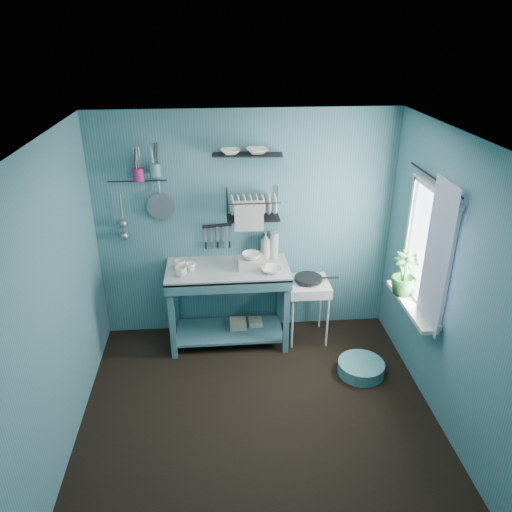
{
  "coord_description": "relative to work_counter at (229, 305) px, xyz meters",
  "views": [
    {
      "loc": [
        -0.33,
        -3.52,
        3.25
      ],
      "look_at": [
        0.05,
        0.85,
        1.2
      ],
      "focal_mm": 35.0,
      "sensor_mm": 36.0,
      "label": 1
    }
  ],
  "objects": [
    {
      "name": "mug_left",
      "position": [
        -0.48,
        -0.16,
        0.51
      ],
      "size": [
        0.12,
        0.12,
        0.1
      ],
      "primitive_type": "imported",
      "color": "white",
      "rests_on": "work_counter"
    },
    {
      "name": "curtain",
      "position": [
        1.74,
        -1.05,
        0.99
      ],
      "size": [
        0.0,
        1.35,
        1.35
      ],
      "primitive_type": "plane",
      "rotation": [
        1.57,
        0.0,
        1.57
      ],
      "color": "silver",
      "rests_on": "wall_right"
    },
    {
      "name": "knife_strip",
      "position": [
        -0.1,
        0.27,
        0.83
      ],
      "size": [
        0.32,
        0.07,
        0.03
      ],
      "primitive_type": "cube",
      "rotation": [
        0.0,
        0.0,
        0.16
      ],
      "color": "black",
      "rests_on": "wall_back"
    },
    {
      "name": "storage_tin_small",
      "position": [
        0.3,
        0.08,
        -0.36
      ],
      "size": [
        0.15,
        0.15,
        0.2
      ],
      "primitive_type": "cube",
      "color": "tan",
      "rests_on": "floor"
    },
    {
      "name": "curtain_rod",
      "position": [
        1.76,
        -0.75,
        1.59
      ],
      "size": [
        0.02,
        1.05,
        0.02
      ],
      "primitive_type": "cylinder",
      "rotation": [
        1.57,
        0.0,
        0.0
      ],
      "color": "black",
      "rests_on": "wall_right"
    },
    {
      "name": "tub_bowl",
      "position": [
        0.25,
        -0.02,
        0.59
      ],
      "size": [
        0.2,
        0.19,
        0.06
      ],
      "primitive_type": "imported",
      "color": "white",
      "rests_on": "wash_tub"
    },
    {
      "name": "hotplate_stand",
      "position": [
        0.87,
        -0.01,
        -0.1
      ],
      "size": [
        0.52,
        0.52,
        0.71
      ],
      "primitive_type": "cube",
      "rotation": [
        0.0,
        0.0,
        0.18
      ],
      "color": "silver",
      "rests_on": "floor"
    },
    {
      "name": "potted_plant",
      "position": [
        1.7,
        -0.56,
        0.59
      ],
      "size": [
        0.26,
        0.26,
        0.44
      ],
      "primitive_type": "imported",
      "rotation": [
        0.0,
        0.0,
        -0.07
      ],
      "color": "#245C28",
      "rests_on": "windowsill"
    },
    {
      "name": "counter_bowl",
      "position": [
        0.45,
        -0.15,
        0.48
      ],
      "size": [
        0.22,
        0.22,
        0.05
      ],
      "primitive_type": "imported",
      "color": "white",
      "rests_on": "work_counter"
    },
    {
      "name": "mug_right",
      "position": [
        -0.5,
        0.0,
        0.51
      ],
      "size": [
        0.17,
        0.17,
        0.1
      ],
      "primitive_type": "imported",
      "rotation": [
        0.0,
        0.0,
        1.05
      ],
      "color": "white",
      "rests_on": "work_counter"
    },
    {
      "name": "soap_bottle",
      "position": [
        0.42,
        0.2,
        0.61
      ],
      "size": [
        0.12,
        0.12,
        0.3
      ],
      "primitive_type": "imported",
      "color": "#BAB6AA",
      "rests_on": "work_counter"
    },
    {
      "name": "utensil_cup_teal",
      "position": [
        -0.69,
        0.22,
        1.46
      ],
      "size": [
        0.11,
        0.11,
        0.13
      ],
      "primitive_type": "cylinder",
      "color": "teal",
      "rests_on": "wall_back"
    },
    {
      "name": "ceiling",
      "position": [
        0.22,
        -1.2,
        2.04
      ],
      "size": [
        3.2,
        3.2,
        0.0
      ],
      "primitive_type": "plane",
      "rotation": [
        3.14,
        0.0,
        0.0
      ],
      "color": "silver",
      "rests_on": "ground"
    },
    {
      "name": "colander",
      "position": [
        -0.67,
        0.25,
        1.07
      ],
      "size": [
        0.28,
        0.03,
        0.28
      ],
      "primitive_type": "cylinder",
      "rotation": [
        1.54,
        0.0,
        0.0
      ],
      "color": "gray",
      "rests_on": "wall_back"
    },
    {
      "name": "wall_back",
      "position": [
        0.22,
        0.3,
        0.79
      ],
      "size": [
        3.2,
        0.0,
        3.2
      ],
      "primitive_type": "plane",
      "rotation": [
        1.57,
        0.0,
        0.0
      ],
      "color": "#396A75",
      "rests_on": "ground"
    },
    {
      "name": "mug_mid",
      "position": [
        -0.38,
        -0.06,
        0.5
      ],
      "size": [
        0.14,
        0.14,
        0.09
      ],
      "primitive_type": "imported",
      "rotation": [
        0.0,
        0.0,
        0.52
      ],
      "color": "white",
      "rests_on": "work_counter"
    },
    {
      "name": "storage_tin_large",
      "position": [
        0.1,
        0.05,
        -0.35
      ],
      "size": [
        0.18,
        0.18,
        0.22
      ],
      "primitive_type": "cube",
      "color": "tan",
      "rests_on": "floor"
    },
    {
      "name": "shelf_bowl_left",
      "position": [
        0.06,
        0.2,
        1.62
      ],
      "size": [
        0.22,
        0.22,
        0.05
      ],
      "primitive_type": "imported",
      "rotation": [
        0.0,
        0.0,
        0.1
      ],
      "color": "white",
      "rests_on": "upper_shelf"
    },
    {
      "name": "frying_pan",
      "position": [
        0.87,
        -0.01,
        0.29
      ],
      "size": [
        0.3,
        0.3,
        0.03
      ],
      "primitive_type": "cylinder",
      "color": "black",
      "rests_on": "hotplate_stand"
    },
    {
      "name": "upper_shelf",
      "position": [
        0.23,
        0.2,
        1.6
      ],
      "size": [
        0.71,
        0.24,
        0.01
      ],
      "primitive_type": "cube",
      "rotation": [
        0.0,
        0.0,
        -0.09
      ],
      "color": "black",
      "rests_on": "wall_back"
    },
    {
      "name": "wall_right",
      "position": [
        1.82,
        -1.2,
        0.79
      ],
      "size": [
        0.0,
        3.0,
        3.0
      ],
      "primitive_type": "plane",
      "rotation": [
        1.57,
        0.0,
        -1.57
      ],
      "color": "#396A75",
      "rests_on": "ground"
    },
    {
      "name": "ladle_inner",
      "position": [
        -1.08,
        0.26,
        0.93
      ],
      "size": [
        0.01,
        0.01,
        0.3
      ],
      "primitive_type": "cylinder",
      "color": "gray",
      "rests_on": "wall_back"
    },
    {
      "name": "windowsill",
      "position": [
        1.72,
        -0.75,
        0.35
      ],
      "size": [
        0.16,
        0.95,
        0.04
      ],
      "primitive_type": "cube",
      "color": "silver",
      "rests_on": "wall_right"
    },
    {
      "name": "wall_left",
      "position": [
        -1.38,
        -1.2,
        0.79
      ],
      "size": [
        0.0,
        3.0,
        3.0
      ],
      "primitive_type": "plane",
      "rotation": [
        1.57,
        0.0,
        1.57
      ],
      "color": "#396A75",
      "rests_on": "ground"
    },
    {
      "name": "wash_tub",
      "position": [
        0.25,
        -0.02,
        0.51
      ],
      "size": [
        0.28,
        0.22,
        0.1
      ],
      "primitive_type": "cube",
      "color": "#BAB6AA",
      "rests_on": "work_counter"
    },
    {
      "name": "water_bottle",
      "position": [
        0.52,
        0.22,
        0.6
      ],
      "size": [
        0.09,
        0.09,
        0.28
      ],
      "primitive_type": "cylinder",
      "color": "#A8B7BC",
      "rests_on": "work_counter"
    },
    {
      "name": "shelf_bowl_right",
      "position": [
        0.33,
        0.2,
        1.6
      ],
      "size": [
        0.23,
        0.23,
        0.05
      ],
      "primitive_type": "imported",
      "rotation": [
        0.0,
        0.0,
        0.07
      ],
      "color": "white",
      "rests_on": "upper_shelf"
    },
    {
      "name": "utensil_cup_magenta",
      "position": [
        -0.86,
        0.22,
        1.42
      ],
      "size": [
        0.11,
        0.11,
        0.13
      ],
      "primitive_type": "cylinder",
      "color": "#9C1C5E",
      "rests_on": "wall_back"
    },
    {
      "name": "wall_front",
      "position": [
        0.22,
        -2.7,
        0.79
      ],
      "size": [
        3.2,
        0.0,
        3.2
      ],
      "primitive_type": "plane",
      "rotation": [
        -1.57,
        0.0,
        0.0
      ],
      "color": "#396A75",
      "rests_on": "ground"
    },
    {
      "name": "ladle_outer",
      "position": [
        -1.07,
        0.26,
        1.07
      ],
      "size": [
        0.01,
        0.01,
        0.3
      ],
      "primitive_type": "cylinder",
      "color": "gray",
      "rests_on": "wall_back"
    },
    {
      "name": "dish_rack",
      "position": [
        0.28,
        0.17,
        1.09
      ],
      "size": [
        0.56,
        0.25,
        0.32
      ],
      "primitive_type": "cube",
      "rotation": [
        0.0,
        0.0,
        0.02
      ],
      "color": "black",
      "rests_on": "wall_back"
    },
    {
      "name": "work_counter",
      "position": [
        0.0,
        0.0,
        0.0
      ],
      "size": [
        1.35,
        0.77,
        0.92
      ],
      "primitive_type": "cube",
      "rotation": [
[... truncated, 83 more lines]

